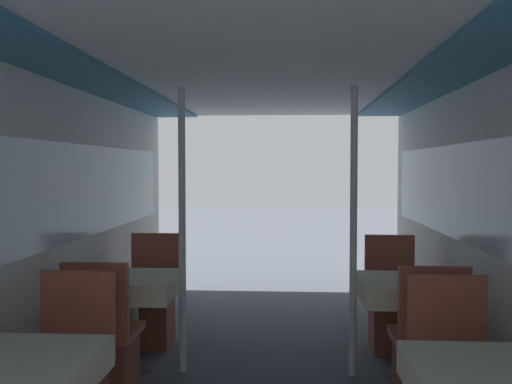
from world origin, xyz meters
name	(u,v)px	position (x,y,z in m)	size (l,w,h in m)	color
wall_left	(27,236)	(-1.43, 1.94, 1.09)	(0.05, 6.69, 2.08)	silver
wall_right	(509,240)	(1.43, 1.94, 1.09)	(0.05, 6.69, 2.08)	silver
ceiling_panel	(262,61)	(0.00, 1.94, 2.13)	(2.86, 6.69, 0.07)	silver
dining_table_left_0	(11,381)	(-1.01, 0.90, 0.60)	(0.68, 0.68, 0.71)	#4C4C51
dining_table_left_1	(131,290)	(-1.01, 2.70, 0.60)	(0.68, 0.68, 0.71)	#4C4C51
chair_left_near_1	(104,357)	(-1.01, 2.10, 0.30)	(0.41, 0.41, 0.93)	brown
chair_left_far_1	(151,310)	(-1.01, 3.30, 0.30)	(0.41, 0.41, 0.93)	brown
support_pole_left_1	(182,231)	(-0.62, 2.70, 1.04)	(0.05, 0.05, 2.08)	silver
dining_table_right_1	(408,294)	(1.01, 2.70, 0.60)	(0.68, 0.68, 0.71)	#4C4C51
chair_right_near_1	(427,364)	(1.01, 2.10, 0.30)	(0.41, 0.41, 0.93)	brown
chair_right_far_1	(392,314)	(1.01, 3.30, 0.30)	(0.41, 0.41, 0.93)	brown
support_pole_right_1	(353,232)	(0.62, 2.70, 1.04)	(0.05, 0.05, 2.08)	silver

